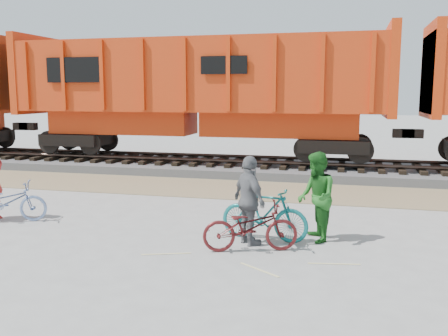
{
  "coord_description": "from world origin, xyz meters",
  "views": [
    {
      "loc": [
        2.17,
        -9.06,
        2.92
      ],
      "look_at": [
        -0.49,
        1.5,
        1.28
      ],
      "focal_mm": 40.0,
      "sensor_mm": 36.0,
      "label": 1
    }
  ],
  "objects_px": {
    "hopper_car_center": "(198,90)",
    "person_woman": "(249,201)",
    "bicycle_blue": "(6,202)",
    "person_man": "(316,197)",
    "bicycle_teal": "(264,214)",
    "bicycle_maroon": "(250,227)"
  },
  "relations": [
    {
      "from": "hopper_car_center",
      "to": "bicycle_teal",
      "type": "bearing_deg",
      "value": -64.91
    },
    {
      "from": "bicycle_maroon",
      "to": "person_woman",
      "type": "distance_m",
      "value": 0.58
    },
    {
      "from": "person_man",
      "to": "hopper_car_center",
      "type": "bearing_deg",
      "value": -166.99
    },
    {
      "from": "bicycle_blue",
      "to": "hopper_car_center",
      "type": "bearing_deg",
      "value": -35.11
    },
    {
      "from": "bicycle_blue",
      "to": "person_man",
      "type": "relative_size",
      "value": 1.0
    },
    {
      "from": "hopper_car_center",
      "to": "bicycle_maroon",
      "type": "relative_size",
      "value": 7.92
    },
    {
      "from": "bicycle_blue",
      "to": "person_man",
      "type": "bearing_deg",
      "value": -110.27
    },
    {
      "from": "bicycle_teal",
      "to": "person_woman",
      "type": "relative_size",
      "value": 1.04
    },
    {
      "from": "person_man",
      "to": "bicycle_teal",
      "type": "bearing_deg",
      "value": -96.65
    },
    {
      "from": "hopper_car_center",
      "to": "person_woman",
      "type": "relative_size",
      "value": 8.06
    },
    {
      "from": "bicycle_teal",
      "to": "person_man",
      "type": "xyz_separation_m",
      "value": [
        1.0,
        0.2,
        0.35
      ]
    },
    {
      "from": "bicycle_maroon",
      "to": "person_man",
      "type": "distance_m",
      "value": 1.54
    },
    {
      "from": "hopper_car_center",
      "to": "person_man",
      "type": "height_order",
      "value": "hopper_car_center"
    },
    {
      "from": "hopper_car_center",
      "to": "bicycle_blue",
      "type": "relative_size",
      "value": 7.88
    },
    {
      "from": "bicycle_blue",
      "to": "person_woman",
      "type": "xyz_separation_m",
      "value": [
        5.7,
        -0.33,
        0.4
      ]
    },
    {
      "from": "hopper_car_center",
      "to": "person_man",
      "type": "xyz_separation_m",
      "value": [
        4.97,
        -8.28,
        -2.11
      ]
    },
    {
      "from": "hopper_car_center",
      "to": "person_man",
      "type": "relative_size",
      "value": 7.85
    },
    {
      "from": "hopper_car_center",
      "to": "bicycle_maroon",
      "type": "bearing_deg",
      "value": -67.43
    },
    {
      "from": "bicycle_blue",
      "to": "person_woman",
      "type": "relative_size",
      "value": 1.02
    },
    {
      "from": "hopper_car_center",
      "to": "person_woman",
      "type": "distance_m",
      "value": 9.84
    },
    {
      "from": "person_woman",
      "to": "hopper_car_center",
      "type": "bearing_deg",
      "value": -18.42
    },
    {
      "from": "hopper_car_center",
      "to": "bicycle_blue",
      "type": "height_order",
      "value": "hopper_car_center"
    }
  ]
}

